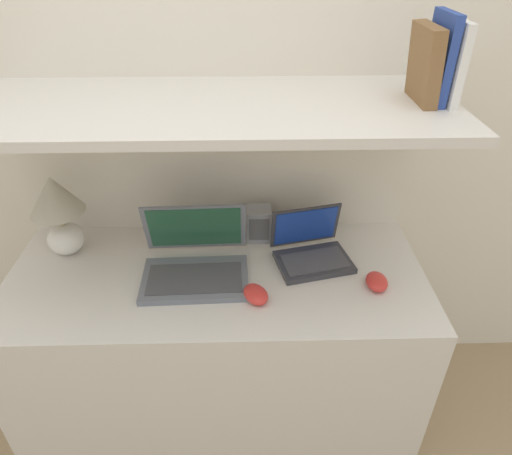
# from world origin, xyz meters

# --- Properties ---
(wall_back) EXTENTS (6.00, 0.05, 2.40)m
(wall_back) POSITION_xyz_m (0.00, 0.67, 1.20)
(wall_back) COLOR silver
(wall_back) RESTS_ON ground_plane
(desk) EXTENTS (1.42, 0.60, 0.75)m
(desk) POSITION_xyz_m (0.00, 0.30, 0.37)
(desk) COLOR silver
(desk) RESTS_ON ground_plane
(back_riser) EXTENTS (1.42, 0.04, 1.29)m
(back_riser) POSITION_xyz_m (0.00, 0.62, 0.64)
(back_riser) COLOR silver
(back_riser) RESTS_ON ground_plane
(shelf) EXTENTS (1.42, 0.54, 0.03)m
(shelf) POSITION_xyz_m (0.00, 0.37, 1.30)
(shelf) COLOR silver
(shelf) RESTS_ON back_riser
(table_lamp) EXTENTS (0.18, 0.18, 0.30)m
(table_lamp) POSITION_xyz_m (-0.54, 0.45, 0.93)
(table_lamp) COLOR white
(table_lamp) RESTS_ON desk
(laptop_large) EXTENTS (0.36, 0.30, 0.22)m
(laptop_large) POSITION_xyz_m (-0.07, 0.31, 0.79)
(laptop_large) COLOR slate
(laptop_large) RESTS_ON desk
(laptop_small) EXTENTS (0.29, 0.26, 0.18)m
(laptop_small) POSITION_xyz_m (0.33, 0.38, 0.79)
(laptop_small) COLOR #333338
(laptop_small) RESTS_ON desk
(computer_mouse) EXTENTS (0.11, 0.12, 0.04)m
(computer_mouse) POSITION_xyz_m (0.13, 0.18, 0.77)
(computer_mouse) COLOR red
(computer_mouse) RESTS_ON desk
(second_mouse) EXTENTS (0.07, 0.10, 0.04)m
(second_mouse) POSITION_xyz_m (0.53, 0.23, 0.77)
(second_mouse) COLOR red
(second_mouse) RESTS_ON desk
(router_box) EXTENTS (0.09, 0.08, 0.13)m
(router_box) POSITION_xyz_m (0.15, 0.52, 0.81)
(router_box) COLOR gray
(router_box) RESTS_ON desk
(book_white) EXTENTS (0.02, 0.18, 0.22)m
(book_white) POSITION_xyz_m (0.67, 0.37, 1.42)
(book_white) COLOR silver
(book_white) RESTS_ON shelf
(book_blue) EXTENTS (0.02, 0.15, 0.24)m
(book_blue) POSITION_xyz_m (0.64, 0.37, 1.43)
(book_blue) COLOR #284293
(book_blue) RESTS_ON shelf
(book_brown) EXTENTS (0.05, 0.17, 0.20)m
(book_brown) POSITION_xyz_m (0.60, 0.37, 1.42)
(book_brown) COLOR brown
(book_brown) RESTS_ON shelf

